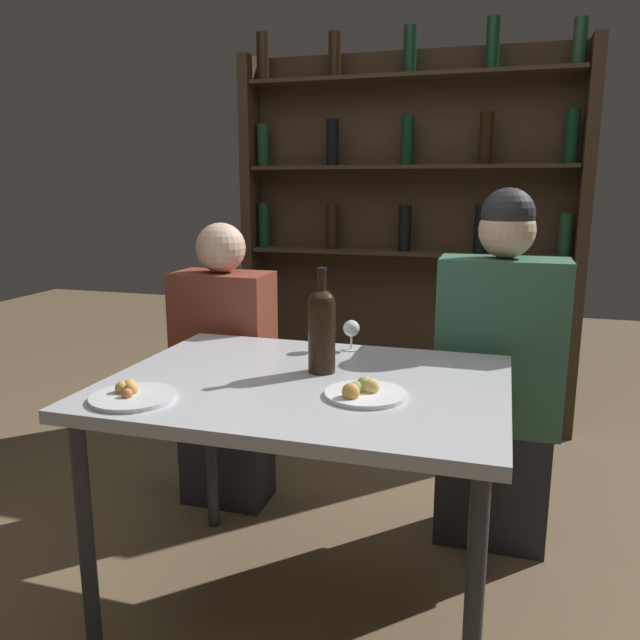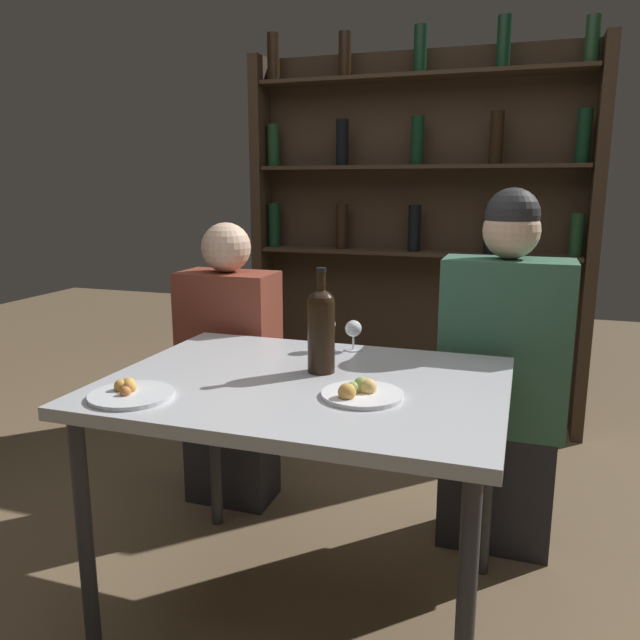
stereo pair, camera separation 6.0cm
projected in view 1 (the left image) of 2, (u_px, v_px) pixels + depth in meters
The scene contains 10 objects.
ground_plane at pixel (308, 609), 1.97m from camera, with size 10.00×10.00×0.00m, color brown.
dining_table at pixel (307, 402), 1.82m from camera, with size 1.14×0.87×0.76m.
wine_rack_wall at pixel (406, 224), 3.43m from camera, with size 1.85×0.21×2.12m.
wine_bottle at pixel (322, 327), 1.85m from camera, with size 0.08×0.08×0.32m.
wine_glass_0 at pixel (351, 330), 2.12m from camera, with size 0.06×0.06×0.10m.
wine_glass_1 at pixel (325, 326), 2.12m from camera, with size 0.06×0.06×0.12m.
food_plate_0 at pixel (364, 392), 1.66m from camera, with size 0.22×0.22×0.05m.
food_plate_1 at pixel (132, 395), 1.65m from camera, with size 0.23×0.23×0.04m.
seated_person_left at pixel (225, 375), 2.56m from camera, with size 0.39×0.22×1.17m.
seated_person_right at pixel (498, 381), 2.24m from camera, with size 0.44×0.22×1.30m.
Camera 1 is at (0.53, -1.65, 1.31)m, focal length 35.00 mm.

